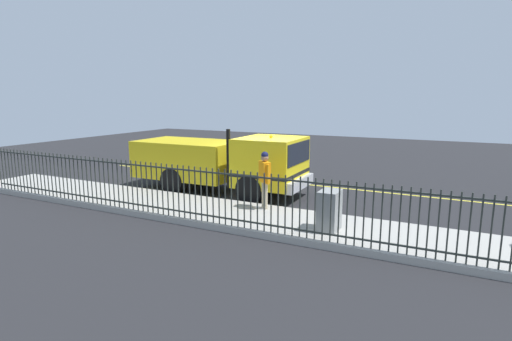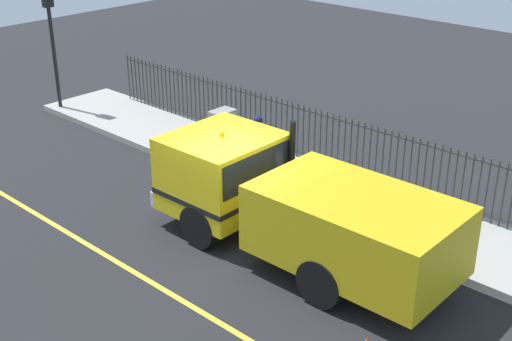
{
  "view_description": "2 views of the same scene",
  "coord_description": "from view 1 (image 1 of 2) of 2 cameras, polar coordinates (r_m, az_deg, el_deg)",
  "views": [
    {
      "loc": [
        13.09,
        6.43,
        3.58
      ],
      "look_at": [
        1.16,
        0.39,
        1.12
      ],
      "focal_mm": 28.5,
      "sensor_mm": 36.0,
      "label": 1
    },
    {
      "loc": [
        -9.32,
        -9.31,
        7.55
      ],
      "look_at": [
        1.21,
        0.39,
        1.06
      ],
      "focal_mm": 48.22,
      "sensor_mm": 36.0,
      "label": 2
    }
  ],
  "objects": [
    {
      "name": "ground_plane",
      "position": [
        15.01,
        0.67,
        -3.37
      ],
      "size": [
        45.82,
        45.82,
        0.0
      ],
      "primitive_type": "plane",
      "color": "#232326",
      "rests_on": "ground"
    },
    {
      "name": "traffic_cone",
      "position": [
        18.73,
        -9.89,
        0.3
      ],
      "size": [
        0.47,
        0.47,
        0.68
      ],
      "primitive_type": "cone",
      "color": "orange",
      "rests_on": "ground"
    },
    {
      "name": "work_truck",
      "position": [
        15.09,
        -4.11,
        1.5
      ],
      "size": [
        2.41,
        6.71,
        2.48
      ],
      "rotation": [
        0.0,
        0.0,
        0.01
      ],
      "color": "yellow",
      "rests_on": "ground"
    },
    {
      "name": "iron_fence",
      "position": [
        11.36,
        -8.52,
        -3.17
      ],
      "size": [
        0.04,
        17.74,
        1.52
      ],
      "color": "#2D332D",
      "rests_on": "sidewalk_slab"
    },
    {
      "name": "utility_cabinet",
      "position": [
        10.6,
        10.26,
        -5.55
      ],
      "size": [
        0.7,
        0.48,
        1.05
      ],
      "primitive_type": "cube",
      "color": "gray",
      "rests_on": "sidewalk_slab"
    },
    {
      "name": "lane_marking",
      "position": [
        17.11,
        4.17,
        -1.67
      ],
      "size": [
        0.12,
        18.75,
        0.01
      ],
      "primitive_type": "cube",
      "color": "yellow",
      "rests_on": "ground"
    },
    {
      "name": "sidewalk_slab",
      "position": [
        12.46,
        -5.46,
        -5.92
      ],
      "size": [
        2.53,
        20.83,
        0.17
      ],
      "primitive_type": "cube",
      "color": "#A3A099",
      "rests_on": "ground"
    },
    {
      "name": "worker_standing",
      "position": [
        12.33,
        1.23,
        -0.48
      ],
      "size": [
        0.51,
        0.51,
        1.77
      ],
      "rotation": [
        0.0,
        0.0,
        -2.36
      ],
      "color": "orange",
      "rests_on": "sidewalk_slab"
    }
  ]
}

